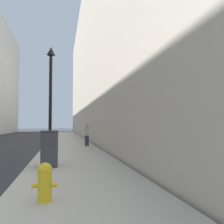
{
  "coord_description": "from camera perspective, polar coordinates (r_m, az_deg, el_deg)",
  "views": [
    {
      "loc": [
        5.16,
        -4.2,
        1.7
      ],
      "look_at": [
        9.49,
        17.38,
        2.78
      ],
      "focal_mm": 40.0,
      "sensor_mm": 36.0,
      "label": 1
    }
  ],
  "objects": [
    {
      "name": "fire_hydrant",
      "position": [
        5.35,
        -15.1,
        -14.98
      ],
      "size": [
        0.51,
        0.4,
        0.77
      ],
      "color": "yellow",
      "rests_on": "sidewalk_right"
    },
    {
      "name": "sidewalk_right",
      "position": [
        22.26,
        -9.93,
        -6.95
      ],
      "size": [
        3.66,
        60.0,
        0.16
      ],
      "color": "#B7B2A8",
      "rests_on": "ground"
    },
    {
      "name": "pedestrian_on_sidewalk",
      "position": [
        17.86,
        -5.76,
        -5.28
      ],
      "size": [
        0.31,
        0.2,
        1.53
      ],
      "color": "#2D3347",
      "rests_on": "sidewalk_right"
    },
    {
      "name": "building_right_stone",
      "position": [
        32.34,
        4.32,
        11.26
      ],
      "size": [
        12.0,
        60.0,
        19.13
      ],
      "color": "beige",
      "rests_on": "ground"
    },
    {
      "name": "lamppost",
      "position": [
        13.41,
        -13.88,
        4.73
      ],
      "size": [
        0.43,
        0.43,
        5.6
      ],
      "color": "black",
      "rests_on": "sidewalk_right"
    },
    {
      "name": "trash_bin",
      "position": [
        9.51,
        -14.09,
        -8.0
      ],
      "size": [
        0.61,
        0.69,
        1.31
      ],
      "color": "#3D3D42",
      "rests_on": "sidewalk_right"
    }
  ]
}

